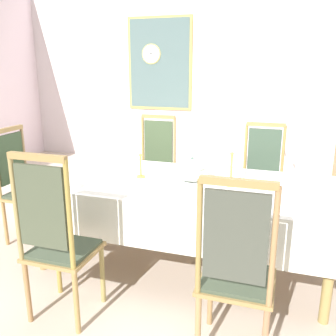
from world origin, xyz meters
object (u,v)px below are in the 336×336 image
at_px(dining_table, 184,190).
at_px(chair_south_a, 56,239).
at_px(chair_north_a, 155,167).
at_px(framed_painting, 160,64).
at_px(bowl_near_right, 70,186).
at_px(chair_head_west, 24,184).
at_px(chair_south_b, 236,270).
at_px(chair_north_b, 262,177).
at_px(spoon_secondary, 60,185).
at_px(spoon_primary, 276,207).
at_px(mounted_clock, 152,54).
at_px(candlestick_west, 141,164).
at_px(candlestick_east, 231,167).
at_px(bowl_near_left, 259,204).
at_px(soup_tureen, 192,170).

relative_size(dining_table, chair_south_a, 2.04).
height_order(chair_north_a, framed_painting, framed_painting).
bearing_deg(bowl_near_right, chair_south_a, -67.63).
height_order(chair_head_west, framed_painting, framed_painting).
distance_m(chair_south_a, chair_north_a, 1.94).
bearing_deg(chair_head_west, chair_south_b, 66.55).
height_order(chair_north_b, spoon_secondary, chair_north_b).
xyz_separation_m(chair_head_west, spoon_primary, (2.42, -0.37, 0.20)).
relative_size(chair_north_b, mounted_clock, 3.34).
bearing_deg(framed_painting, bowl_near_right, -81.40).
xyz_separation_m(chair_south_b, framed_painting, (-2.00, 4.42, 1.16)).
height_order(chair_south_a, spoon_secondary, chair_south_a).
xyz_separation_m(chair_head_west, candlestick_west, (1.26, 0.00, 0.32)).
bearing_deg(framed_painting, chair_south_a, -79.69).
bearing_deg(candlestick_east, chair_head_west, 180.00).
bearing_deg(dining_table, framed_painting, 112.32).
relative_size(chair_north_a, bowl_near_right, 6.97).
height_order(bowl_near_left, spoon_secondary, bowl_near_left).
height_order(candlestick_west, candlestick_east, candlestick_east).
height_order(dining_table, chair_south_b, chair_south_b).
bearing_deg(bowl_near_right, spoon_primary, 2.98).
bearing_deg(framed_painting, spoon_primary, -60.24).
distance_m(chair_south_a, candlestick_west, 1.04).
height_order(chair_south_a, spoon_primary, chair_south_a).
distance_m(soup_tureen, candlestick_east, 0.33).
xyz_separation_m(soup_tureen, candlestick_east, (0.33, 0.00, 0.05)).
bearing_deg(mounted_clock, bowl_near_left, -60.00).
xyz_separation_m(candlestick_east, bowl_near_left, (0.26, -0.39, -0.14)).
height_order(candlestick_east, bowl_near_left, candlestick_east).
bearing_deg(chair_head_west, chair_south_a, 46.95).
xyz_separation_m(chair_south_b, bowl_near_right, (-1.41, 0.52, 0.20)).
bearing_deg(chair_north_b, chair_south_a, 58.37).
relative_size(candlestick_west, spoon_primary, 1.80).
bearing_deg(mounted_clock, chair_north_a, -69.00).
distance_m(chair_head_west, bowl_near_left, 2.35).
xyz_separation_m(dining_table, bowl_near_right, (-0.83, -0.45, 0.10)).
bearing_deg(candlestick_east, dining_table, 180.00).
distance_m(candlestick_west, bowl_near_right, 0.63).
relative_size(chair_north_b, candlestick_west, 3.58).
bearing_deg(bowl_near_left, candlestick_east, 123.43).
relative_size(chair_head_west, framed_painting, 0.73).
distance_m(candlestick_east, bowl_near_right, 1.31).
distance_m(chair_south_b, bowl_near_right, 1.51).
xyz_separation_m(chair_south_a, chair_north_a, (0.00, 1.94, -0.01)).
distance_m(chair_south_b, framed_painting, 4.98).
bearing_deg(bowl_near_right, chair_north_b, 45.18).
height_order(chair_north_b, chair_head_west, same).
bearing_deg(spoon_secondary, chair_south_b, -7.57).
height_order(chair_head_west, spoon_secondary, chair_head_west).
height_order(chair_north_a, chair_north_b, chair_north_a).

